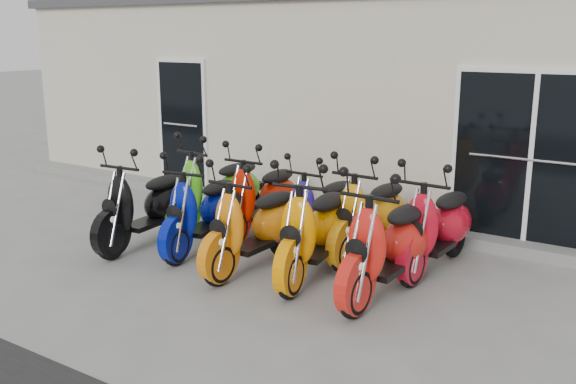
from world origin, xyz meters
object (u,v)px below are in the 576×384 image
(scooter_back_blue, at_px, (322,198))
(scooter_back_extra, at_px, (438,214))
(scooter_front_orange_a, at_px, (254,213))
(scooter_front_red, at_px, (389,230))
(scooter_back_green, at_px, (217,179))
(scooter_front_blue, at_px, (203,200))
(scooter_back_red, at_px, (262,187))
(scooter_back_yellow, at_px, (371,203))
(scooter_front_black, at_px, (144,194))
(scooter_front_orange_b, at_px, (315,217))

(scooter_back_blue, height_order, scooter_back_extra, scooter_back_extra)
(scooter_front_orange_a, xyz_separation_m, scooter_front_red, (1.65, 0.12, 0.04))
(scooter_back_green, bearing_deg, scooter_front_blue, -51.59)
(scooter_front_blue, relative_size, scooter_back_green, 0.95)
(scooter_front_blue, height_order, scooter_front_orange_a, scooter_front_orange_a)
(scooter_back_green, relative_size, scooter_back_red, 1.03)
(scooter_front_orange_a, distance_m, scooter_back_yellow, 1.48)
(scooter_front_black, distance_m, scooter_back_green, 1.20)
(scooter_back_green, bearing_deg, scooter_front_orange_b, -14.80)
(scooter_back_blue, distance_m, scooter_back_yellow, 0.75)
(scooter_front_red, xyz_separation_m, scooter_back_extra, (0.16, 1.01, -0.03))
(scooter_back_yellow, height_order, scooter_back_extra, same)
(scooter_front_black, distance_m, scooter_front_blue, 0.81)
(scooter_front_blue, xyz_separation_m, scooter_back_red, (0.25, 0.94, 0.01))
(scooter_front_orange_b, bearing_deg, scooter_front_red, -11.03)
(scooter_front_orange_b, bearing_deg, scooter_front_black, 176.53)
(scooter_front_black, xyz_separation_m, scooter_back_green, (0.24, 1.17, 0.01))
(scooter_front_red, bearing_deg, scooter_back_yellow, 126.52)
(scooter_front_black, relative_size, scooter_front_orange_a, 1.01)
(scooter_front_black, height_order, scooter_front_blue, scooter_front_black)
(scooter_front_orange_b, bearing_deg, scooter_front_blue, 170.06)
(scooter_front_blue, bearing_deg, scooter_back_extra, 10.19)
(scooter_front_orange_a, height_order, scooter_front_orange_b, scooter_front_orange_b)
(scooter_front_red, height_order, scooter_back_red, scooter_front_red)
(scooter_front_orange_b, bearing_deg, scooter_front_orange_a, -176.35)
(scooter_front_blue, xyz_separation_m, scooter_back_green, (-0.52, 0.91, 0.03))
(scooter_front_red, distance_m, scooter_back_yellow, 1.23)
(scooter_back_blue, bearing_deg, scooter_back_green, -172.40)
(scooter_back_blue, bearing_deg, scooter_back_red, -171.51)
(scooter_front_orange_a, height_order, scooter_back_red, scooter_front_orange_a)
(scooter_front_orange_b, height_order, scooter_back_green, scooter_front_orange_b)
(scooter_front_orange_b, height_order, scooter_back_yellow, scooter_front_orange_b)
(scooter_back_green, xyz_separation_m, scooter_back_red, (0.77, 0.03, -0.02))
(scooter_front_red, bearing_deg, scooter_front_orange_b, 179.61)
(scooter_front_black, relative_size, scooter_front_orange_b, 0.97)
(scooter_back_red, bearing_deg, scooter_front_red, -24.76)
(scooter_front_blue, relative_size, scooter_front_red, 0.92)
(scooter_front_red, xyz_separation_m, scooter_back_yellow, (-0.69, 1.01, -0.03))
(scooter_front_blue, bearing_deg, scooter_back_green, 111.34)
(scooter_front_orange_a, height_order, scooter_back_yellow, scooter_back_yellow)
(scooter_back_extra, bearing_deg, scooter_back_yellow, -177.35)
(scooter_back_extra, bearing_deg, scooter_back_green, -177.08)
(scooter_back_green, bearing_deg, scooter_front_black, -93.14)
(scooter_front_black, relative_size, scooter_back_red, 1.02)
(scooter_front_black, bearing_deg, scooter_front_orange_a, -3.15)
(scooter_front_red, relative_size, scooter_back_yellow, 1.05)
(scooter_back_green, distance_m, scooter_back_extra, 3.28)
(scooter_front_orange_b, bearing_deg, scooter_back_extra, 33.60)
(scooter_front_black, height_order, scooter_back_yellow, scooter_front_black)
(scooter_back_green, bearing_deg, scooter_front_red, -9.07)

